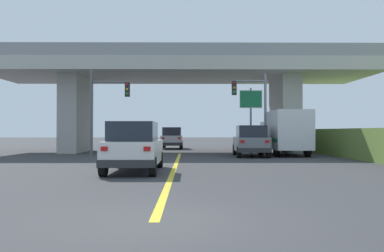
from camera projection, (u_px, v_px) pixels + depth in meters
ground at (181, 152)px, 32.98m from camera, size 160.00×160.00×0.00m
overpass_bridge at (181, 82)px, 33.05m from camera, size 29.57×8.89×7.82m
lane_divider_stripe at (175, 167)px, 18.92m from camera, size 0.20×23.00×0.01m
suv_lead at (134, 147)px, 16.76m from camera, size 2.05×4.85×2.02m
suv_crossing at (251, 141)px, 27.17m from camera, size 2.21×4.74×2.02m
box_truck at (285, 132)px, 28.54m from camera, size 2.33×6.61×3.02m
sedan_oncoming at (172, 138)px, 39.21m from camera, size 1.98×4.73×2.02m
traffic_signal_nearside at (254, 103)px, 28.20m from camera, size 2.38×0.36×5.59m
traffic_signal_farside at (104, 103)px, 27.60m from camera, size 2.67×0.36×5.76m
highway_sign at (251, 105)px, 29.80m from camera, size 1.63×0.17×4.76m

